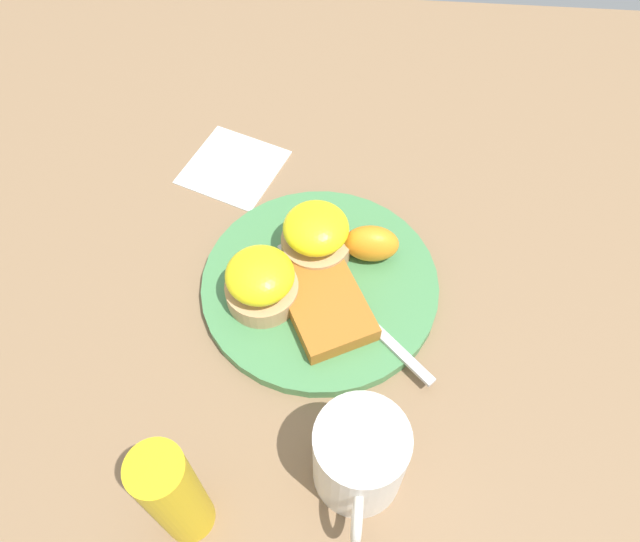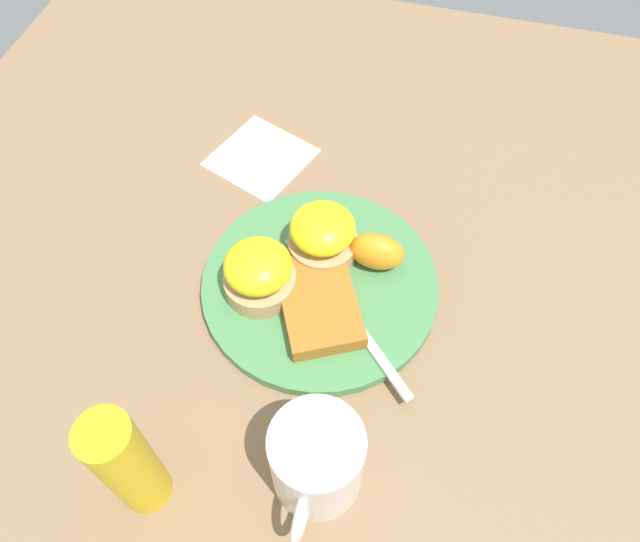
% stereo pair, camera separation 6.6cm
% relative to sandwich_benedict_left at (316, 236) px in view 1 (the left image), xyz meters
% --- Properties ---
extents(ground_plane, '(1.10, 1.10, 0.00)m').
position_rel_sandwich_benedict_left_xyz_m(ground_plane, '(0.04, 0.01, -0.04)').
color(ground_plane, '#846647').
extents(plate, '(0.26, 0.26, 0.01)m').
position_rel_sandwich_benedict_left_xyz_m(plate, '(0.04, 0.01, -0.04)').
color(plate, '#47844C').
rests_on(plate, ground_plane).
extents(sandwich_benedict_left, '(0.08, 0.08, 0.06)m').
position_rel_sandwich_benedict_left_xyz_m(sandwich_benedict_left, '(0.00, 0.00, 0.00)').
color(sandwich_benedict_left, tan).
rests_on(sandwich_benedict_left, plate).
extents(sandwich_benedict_right, '(0.08, 0.08, 0.06)m').
position_rel_sandwich_benedict_left_xyz_m(sandwich_benedict_right, '(0.06, -0.05, 0.00)').
color(sandwich_benedict_right, tan).
rests_on(sandwich_benedict_right, plate).
extents(hashbrown_patty, '(0.14, 0.12, 0.02)m').
position_rel_sandwich_benedict_left_xyz_m(hashbrown_patty, '(0.07, 0.01, -0.02)').
color(hashbrown_patty, '#A76221').
rests_on(hashbrown_patty, plate).
extents(orange_wedge, '(0.04, 0.06, 0.04)m').
position_rel_sandwich_benedict_left_xyz_m(orange_wedge, '(-0.00, 0.06, -0.01)').
color(orange_wedge, orange).
rests_on(orange_wedge, plate).
extents(fork, '(0.17, 0.17, 0.00)m').
position_rel_sandwich_benedict_left_xyz_m(fork, '(0.06, 0.03, -0.03)').
color(fork, silver).
rests_on(fork, plate).
extents(cup, '(0.11, 0.08, 0.10)m').
position_rel_sandwich_benedict_left_xyz_m(cup, '(0.24, 0.06, 0.00)').
color(cup, silver).
rests_on(cup, ground_plane).
extents(napkin, '(0.14, 0.14, 0.00)m').
position_rel_sandwich_benedict_left_xyz_m(napkin, '(-0.13, -0.12, -0.04)').
color(napkin, white).
rests_on(napkin, ground_plane).
extents(condiment_bottle, '(0.04, 0.04, 0.15)m').
position_rel_sandwich_benedict_left_xyz_m(condiment_bottle, '(0.29, -0.09, 0.03)').
color(condiment_bottle, gold).
rests_on(condiment_bottle, ground_plane).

